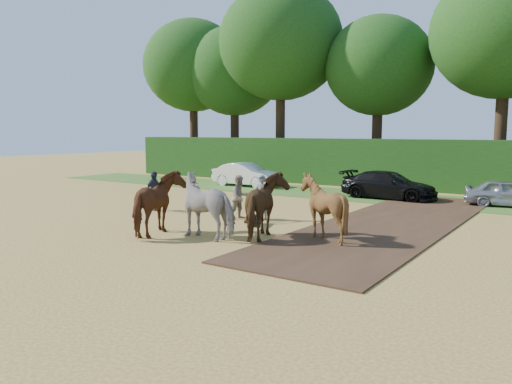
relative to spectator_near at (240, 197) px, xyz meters
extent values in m
plane|color=gold|center=(3.88, -4.58, -0.87)|extent=(120.00, 120.00, 0.00)
cube|color=#472D1C|center=(5.38, 2.42, -0.85)|extent=(4.50, 17.00, 0.05)
cube|color=#38601E|center=(3.88, 9.42, -0.86)|extent=(50.00, 5.00, 0.03)
cube|color=#14380F|center=(3.88, 13.92, 0.63)|extent=(46.00, 1.60, 3.00)
imported|color=#B7A690|center=(0.00, 0.00, 0.00)|extent=(0.89, 1.01, 1.75)
imported|color=#282B36|center=(-4.42, -0.38, -0.01)|extent=(0.57, 1.06, 1.73)
imported|color=brown|center=(-0.47, -4.03, 0.19)|extent=(1.95, 2.76, 2.13)
imported|color=#B1A79F|center=(1.18, -3.25, 0.19)|extent=(2.61, 2.43, 2.13)
imported|color=#55341A|center=(2.84, -2.47, 0.19)|extent=(1.95, 2.76, 2.13)
imported|color=brown|center=(4.50, -1.69, 0.19)|extent=(2.29, 2.41, 2.13)
cube|color=black|center=(1.24, -0.79, -0.70)|extent=(0.65, 0.98, 0.35)
cube|color=brown|center=(1.46, -1.36, -0.52)|extent=(0.59, 1.36, 0.10)
cylinder|color=brown|center=(0.84, -0.35, -0.32)|extent=(0.54, 0.94, 0.75)
cylinder|color=brown|center=(1.26, -0.19, -0.32)|extent=(0.28, 1.02, 0.75)
imported|color=gray|center=(0.82, 0.34, 0.02)|extent=(0.76, 0.62, 1.78)
imported|color=white|center=(-6.57, 9.78, -0.13)|extent=(4.53, 1.64, 1.48)
imported|color=black|center=(2.90, 9.07, -0.16)|extent=(5.00, 2.23, 1.43)
imported|color=#94979C|center=(8.43, 9.46, -0.23)|extent=(3.93, 2.00, 1.28)
cylinder|color=#382616|center=(-17.12, 16.92, 2.05)|extent=(0.70, 0.70, 5.85)
ellipsoid|color=#163F11|center=(-17.12, 16.92, 8.13)|extent=(8.40, 8.40, 7.73)
cylinder|color=#382616|center=(-13.12, 17.42, 1.83)|extent=(0.70, 0.70, 5.40)
ellipsoid|color=#163F11|center=(-13.12, 17.42, 7.45)|extent=(7.80, 7.80, 7.18)
cylinder|color=#382616|center=(-8.12, 16.42, 2.39)|extent=(0.70, 0.70, 6.53)
ellipsoid|color=#163F11|center=(-8.12, 16.42, 9.10)|extent=(9.20, 9.20, 8.46)
cylinder|color=#382616|center=(-1.12, 17.92, 1.71)|extent=(0.70, 0.70, 5.17)
ellipsoid|color=#163F11|center=(-1.12, 17.92, 7.08)|extent=(7.40, 7.40, 6.81)
cylinder|color=#382616|center=(6.88, 16.92, 2.16)|extent=(0.70, 0.70, 6.08)
ellipsoid|color=#163F11|center=(6.88, 16.92, 8.43)|extent=(8.60, 8.60, 7.91)
camera|label=1|loc=(11.53, -15.93, 2.61)|focal=35.00mm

